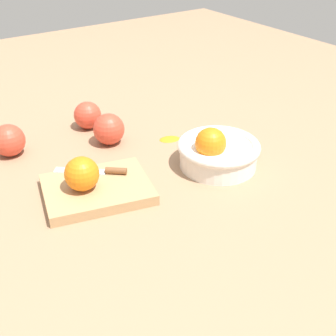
{
  "coord_description": "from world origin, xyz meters",
  "views": [
    {
      "loc": [
        0.4,
        0.8,
        0.52
      ],
      "look_at": [
        -0.05,
        0.13,
        0.04
      ],
      "focal_mm": 48.42,
      "sensor_mm": 36.0,
      "label": 1
    }
  ],
  "objects_px": {
    "bowl": "(217,152)",
    "knife": "(101,171)",
    "apple_front_left_2": "(88,115)",
    "apple_front_right": "(9,140)",
    "apple_front_left": "(109,129)",
    "orange_on_board": "(82,174)",
    "cutting_board": "(97,189)"
  },
  "relations": [
    {
      "from": "cutting_board",
      "to": "apple_front_left_2",
      "type": "distance_m",
      "value": 0.32
    },
    {
      "from": "orange_on_board",
      "to": "knife",
      "type": "distance_m",
      "value": 0.07
    },
    {
      "from": "cutting_board",
      "to": "apple_front_right",
      "type": "relative_size",
      "value": 2.81
    },
    {
      "from": "cutting_board",
      "to": "orange_on_board",
      "type": "relative_size",
      "value": 3.07
    },
    {
      "from": "bowl",
      "to": "apple_front_left",
      "type": "height_order",
      "value": "bowl"
    },
    {
      "from": "bowl",
      "to": "knife",
      "type": "relative_size",
      "value": 1.42
    },
    {
      "from": "apple_front_left_2",
      "to": "apple_front_right",
      "type": "height_order",
      "value": "apple_front_right"
    },
    {
      "from": "apple_front_left_2",
      "to": "apple_front_right",
      "type": "relative_size",
      "value": 0.94
    },
    {
      "from": "knife",
      "to": "apple_front_left_2",
      "type": "relative_size",
      "value": 1.83
    },
    {
      "from": "orange_on_board",
      "to": "apple_front_left",
      "type": "height_order",
      "value": "orange_on_board"
    },
    {
      "from": "cutting_board",
      "to": "knife",
      "type": "height_order",
      "value": "knife"
    },
    {
      "from": "cutting_board",
      "to": "apple_front_left_2",
      "type": "xyz_separation_m",
      "value": [
        -0.12,
        -0.29,
        0.02
      ]
    },
    {
      "from": "apple_front_left",
      "to": "apple_front_left_2",
      "type": "relative_size",
      "value": 1.08
    },
    {
      "from": "bowl",
      "to": "knife",
      "type": "height_order",
      "value": "bowl"
    },
    {
      "from": "apple_front_right",
      "to": "apple_front_left_2",
      "type": "bearing_deg",
      "value": -172.36
    },
    {
      "from": "cutting_board",
      "to": "apple_front_left",
      "type": "height_order",
      "value": "apple_front_left"
    },
    {
      "from": "bowl",
      "to": "apple_front_left",
      "type": "bearing_deg",
      "value": -57.95
    },
    {
      "from": "cutting_board",
      "to": "knife",
      "type": "bearing_deg",
      "value": -127.23
    },
    {
      "from": "knife",
      "to": "apple_front_right",
      "type": "xyz_separation_m",
      "value": [
        0.12,
        -0.23,
        0.01
      ]
    },
    {
      "from": "apple_front_right",
      "to": "cutting_board",
      "type": "bearing_deg",
      "value": 109.44
    },
    {
      "from": "orange_on_board",
      "to": "knife",
      "type": "xyz_separation_m",
      "value": [
        -0.06,
        -0.03,
        -0.03
      ]
    },
    {
      "from": "cutting_board",
      "to": "knife",
      "type": "relative_size",
      "value": 1.64
    },
    {
      "from": "cutting_board",
      "to": "orange_on_board",
      "type": "xyz_separation_m",
      "value": [
        0.03,
        -0.0,
        0.05
      ]
    },
    {
      "from": "bowl",
      "to": "apple_front_left_2",
      "type": "height_order",
      "value": "bowl"
    },
    {
      "from": "apple_front_left_2",
      "to": "apple_front_right",
      "type": "bearing_deg",
      "value": 7.64
    },
    {
      "from": "apple_front_left",
      "to": "apple_front_left_2",
      "type": "xyz_separation_m",
      "value": [
        0.0,
        -0.11,
        -0.0
      ]
    },
    {
      "from": "bowl",
      "to": "cutting_board",
      "type": "height_order",
      "value": "bowl"
    },
    {
      "from": "apple_front_right",
      "to": "bowl",
      "type": "bearing_deg",
      "value": 139.33
    },
    {
      "from": "bowl",
      "to": "apple_front_left",
      "type": "distance_m",
      "value": 0.28
    },
    {
      "from": "orange_on_board",
      "to": "apple_front_left",
      "type": "bearing_deg",
      "value": -130.5
    },
    {
      "from": "orange_on_board",
      "to": "apple_front_left",
      "type": "distance_m",
      "value": 0.24
    },
    {
      "from": "knife",
      "to": "apple_front_left_2",
      "type": "xyz_separation_m",
      "value": [
        -0.09,
        -0.26,
        0.01
      ]
    }
  ]
}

